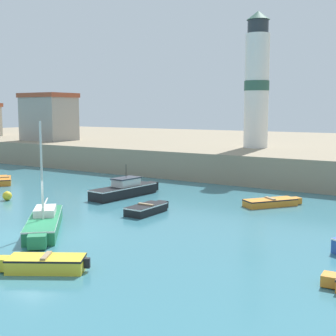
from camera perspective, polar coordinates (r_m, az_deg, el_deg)
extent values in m
plane|color=teal|center=(22.98, -15.98, -7.91)|extent=(200.00, 200.00, 0.00)
cube|color=gray|center=(55.56, 15.29, 2.04)|extent=(120.00, 40.00, 2.35)
cube|color=#237A4C|center=(23.74, -14.84, -6.57)|extent=(4.88, 5.14, 0.66)
cube|color=#237A4C|center=(20.70, -15.67, -8.62)|extent=(0.99, 0.99, 0.56)
cube|color=white|center=(23.67, -14.87, -5.88)|extent=(4.93, 5.19, 0.07)
cylinder|color=silver|center=(22.84, -15.16, -0.31)|extent=(0.10, 0.10, 4.67)
cylinder|color=silver|center=(24.24, -14.75, -4.15)|extent=(1.79, 1.94, 0.08)
cube|color=silver|center=(24.18, -14.76, -5.08)|extent=(1.88, 1.92, 0.36)
cube|color=black|center=(26.57, -2.71, -5.06)|extent=(1.19, 2.62, 0.50)
cube|color=black|center=(27.84, -0.80, -4.49)|extent=(0.65, 0.53, 0.43)
cube|color=white|center=(26.53, -2.71, -4.61)|extent=(1.20, 2.64, 0.07)
cube|color=#997F5B|center=(26.51, -2.71, -4.44)|extent=(1.00, 0.20, 0.08)
cube|color=black|center=(31.80, -5.43, -2.87)|extent=(1.91, 5.28, 0.71)
cube|color=black|center=(33.91, -2.02, -2.22)|extent=(0.84, 0.71, 0.60)
cube|color=white|center=(31.75, -5.44, -2.31)|extent=(1.93, 5.33, 0.07)
cube|color=silver|center=(31.89, -5.12, -1.75)|extent=(1.23, 1.90, 0.49)
cube|color=#2D333D|center=(31.85, -5.13, -1.24)|extent=(1.32, 2.06, 0.08)
cylinder|color=black|center=(31.78, -5.14, -0.36)|extent=(0.04, 0.04, 0.90)
cube|color=orange|center=(39.36, -19.62, -1.49)|extent=(3.03, 2.82, 0.49)
cube|color=orange|center=(41.04, -19.55, -1.15)|extent=(0.97, 0.99, 0.42)
cube|color=black|center=(39.34, -19.63, -1.19)|extent=(3.06, 2.85, 0.07)
cube|color=#997F5B|center=(39.32, -19.64, -1.07)|extent=(0.90, 1.04, 0.08)
cube|color=orange|center=(29.29, 12.34, -4.13)|extent=(2.82, 3.28, 0.44)
cube|color=orange|center=(30.34, 15.32, -3.83)|extent=(0.79, 0.77, 0.38)
cube|color=black|center=(29.26, 12.35, -3.78)|extent=(2.84, 3.31, 0.07)
cube|color=#997F5B|center=(29.24, 12.35, -3.63)|extent=(0.88, 0.72, 0.08)
cube|color=yellow|center=(17.94, -14.60, -11.25)|extent=(2.91, 2.36, 0.54)
cube|color=yellow|center=(18.44, -19.52, -10.92)|extent=(0.72, 0.76, 0.46)
cube|color=black|center=(17.87, -14.63, -10.55)|extent=(2.94, 2.38, 0.07)
cube|color=#997F5B|center=(17.84, -14.63, -10.30)|extent=(0.65, 0.88, 0.08)
cube|color=black|center=(17.57, -9.83, -11.34)|extent=(0.28, 0.28, 0.36)
cube|color=orange|center=(16.90, 19.14, -12.73)|extent=(0.56, 0.67, 0.38)
sphere|color=yellow|center=(32.13, -19.01, -3.22)|extent=(0.60, 0.60, 0.60)
cylinder|color=silver|center=(44.20, 10.74, 9.16)|extent=(2.21, 2.21, 10.33)
cylinder|color=#2D5647|center=(44.22, 10.76, 9.83)|extent=(2.27, 2.27, 0.90)
cylinder|color=#262D33|center=(44.79, 10.92, 16.55)|extent=(1.88, 1.88, 1.20)
cone|color=#2D5647|center=(44.96, 10.95, 17.80)|extent=(2.10, 2.10, 0.80)
cube|color=gray|center=(55.62, -14.31, 5.81)|extent=(5.49, 4.16, 4.88)
cube|color=#9E472D|center=(55.63, -14.40, 8.57)|extent=(5.77, 4.36, 0.50)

